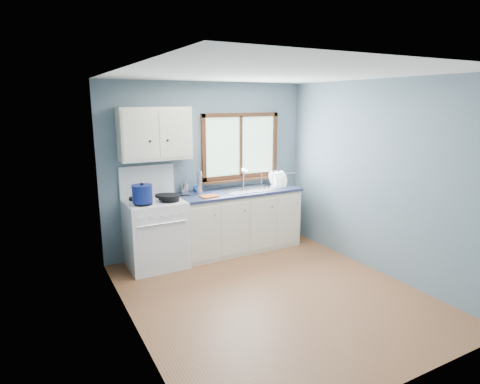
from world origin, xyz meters
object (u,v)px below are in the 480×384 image
gas_range (155,231)px  utensil_crock (185,188)px  thermos (199,183)px  dish_rack (278,182)px  base_cabinets (239,223)px  sink (250,193)px  stockpot (142,194)px  skillet (169,197)px

gas_range → utensil_crock: 0.77m
thermos → gas_range: bearing=-171.1°
thermos → dish_rack: size_ratio=0.68×
base_cabinets → utensil_crock: 0.99m
base_cabinets → thermos: bearing=171.2°
sink → gas_range: bearing=-179.3°
gas_range → stockpot: gas_range is taller
gas_range → stockpot: 0.63m
base_cabinets → thermos: thermos is taller
dish_rack → gas_range: bearing=-176.9°
sink → thermos: thermos is taller
gas_range → stockpot: size_ratio=4.89×
base_cabinets → sink: (0.18, -0.00, 0.45)m
gas_range → sink: 1.53m
skillet → dish_rack: 1.85m
stockpot → gas_range: bearing=40.3°
utensil_crock → skillet: bearing=-134.3°
dish_rack → sink: bearing=-176.8°
thermos → dish_rack: bearing=-3.7°
utensil_crock → thermos: (0.18, -0.12, 0.09)m
utensil_crock → thermos: utensil_crock is taller
base_cabinets → stockpot: (-1.50, -0.18, 0.67)m
utensil_crock → dish_rack: 1.49m
thermos → dish_rack: thermos is taller
skillet → dish_rack: dish_rack is taller
skillet → stockpot: (-0.36, -0.02, 0.09)m
sink → thermos: 0.82m
skillet → thermos: 0.60m
base_cabinets → dish_rack: 0.91m
sink → utensil_crock: (-0.95, 0.21, 0.14)m
stockpot → skillet: bearing=3.5°
base_cabinets → utensil_crock: (-0.77, 0.21, 0.59)m
sink → skillet: bearing=-173.1°
sink → skillet: sink is taller
base_cabinets → thermos: 0.91m
sink → stockpot: 1.70m
skillet → base_cabinets: bearing=12.4°
sink → dish_rack: sink is taller
base_cabinets → skillet: (-1.14, -0.16, 0.58)m
gas_range → skillet: size_ratio=3.18×
base_cabinets → dish_rack: size_ratio=3.85×
thermos → stockpot: bearing=-163.1°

